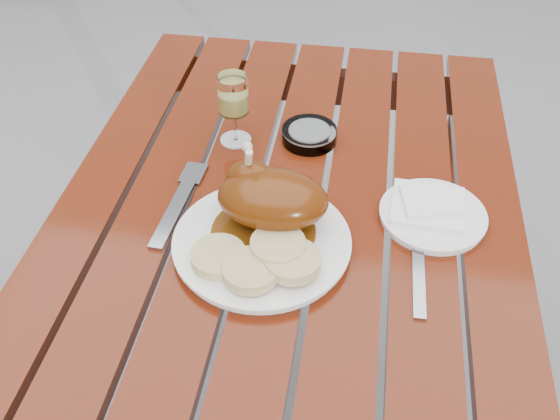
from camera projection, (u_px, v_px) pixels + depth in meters
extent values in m
cube|color=maroon|center=(285.00, 342.00, 1.32)|extent=(0.80, 1.20, 0.75)
cylinder|color=white|center=(262.00, 243.00, 1.00)|extent=(0.31, 0.31, 0.02)
cylinder|color=#5A2E0A|center=(263.00, 232.00, 1.00)|extent=(0.17, 0.17, 0.00)
ellipsoid|color=#632F07|center=(273.00, 199.00, 0.99)|extent=(0.18, 0.12, 0.09)
ellipsoid|color=#632F07|center=(251.00, 180.00, 1.01)|extent=(0.08, 0.06, 0.07)
cylinder|color=#C6B28C|center=(248.00, 168.00, 1.00)|extent=(0.02, 0.04, 0.09)
cylinder|color=#D5BB82|center=(218.00, 257.00, 0.95)|extent=(0.09, 0.09, 0.02)
cylinder|color=#D5BB82|center=(251.00, 270.00, 0.93)|extent=(0.09, 0.09, 0.02)
cylinder|color=#D5BB82|center=(292.00, 261.00, 0.94)|extent=(0.09, 0.09, 0.02)
cylinder|color=#D5BB82|center=(278.00, 246.00, 0.95)|extent=(0.09, 0.09, 0.02)
cylinder|color=#C5C259|center=(234.00, 110.00, 1.17)|extent=(0.08, 0.08, 0.14)
cylinder|color=white|center=(433.00, 216.00, 1.05)|extent=(0.22, 0.22, 0.01)
cube|color=white|center=(428.00, 206.00, 1.05)|extent=(0.13, 0.12, 0.01)
cylinder|color=#B2B7BC|center=(309.00, 135.00, 1.21)|extent=(0.14, 0.14, 0.03)
cube|color=gray|center=(176.00, 207.00, 1.07)|extent=(0.04, 0.21, 0.01)
cube|color=gray|center=(418.00, 269.00, 0.97)|extent=(0.02, 0.20, 0.01)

